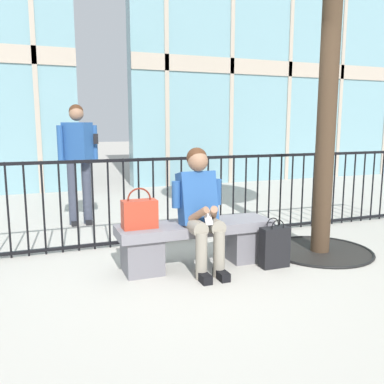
# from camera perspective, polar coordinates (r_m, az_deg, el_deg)

# --- Properties ---
(ground_plane) EXTENTS (60.00, 60.00, 0.00)m
(ground_plane) POSITION_cam_1_polar(r_m,az_deg,el_deg) (4.30, 0.48, -10.12)
(ground_plane) COLOR #B2ADA3
(stone_bench) EXTENTS (1.60, 0.44, 0.45)m
(stone_bench) POSITION_cam_1_polar(r_m,az_deg,el_deg) (4.21, 0.49, -6.64)
(stone_bench) COLOR slate
(stone_bench) RESTS_ON ground
(seated_person_with_phone) EXTENTS (0.52, 0.66, 1.21)m
(seated_person_with_phone) POSITION_cam_1_polar(r_m,az_deg,el_deg) (4.01, 1.17, -1.91)
(seated_person_with_phone) COLOR gray
(seated_person_with_phone) RESTS_ON ground
(handbag_on_bench) EXTENTS (0.33, 0.16, 0.39)m
(handbag_on_bench) POSITION_cam_1_polar(r_m,az_deg,el_deg) (3.96, -7.31, -2.97)
(handbag_on_bench) COLOR #B23823
(handbag_on_bench) RESTS_ON stone_bench
(shopping_bag) EXTENTS (0.29, 0.13, 0.50)m
(shopping_bag) POSITION_cam_1_polar(r_m,az_deg,el_deg) (4.27, 11.39, -7.47)
(shopping_bag) COLOR black
(shopping_bag) RESTS_ON ground
(bystander_at_railing) EXTENTS (0.55, 0.42, 1.71)m
(bystander_at_railing) POSITION_cam_1_polar(r_m,az_deg,el_deg) (6.07, -15.53, 4.96)
(bystander_at_railing) COLOR #383D4C
(bystander_at_railing) RESTS_ON ground
(plaza_railing) EXTENTS (7.17, 0.04, 1.04)m
(plaza_railing) POSITION_cam_1_polar(r_m,az_deg,el_deg) (5.01, -3.40, -1.03)
(plaza_railing) COLOR black
(plaza_railing) RESTS_ON ground
(building_facade_right) EXTENTS (9.74, 0.43, 9.00)m
(building_facade_right) POSITION_cam_1_polar(r_m,az_deg,el_deg) (11.99, 16.72, 23.92)
(building_facade_right) COLOR #729EA8
(building_facade_right) RESTS_ON ground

